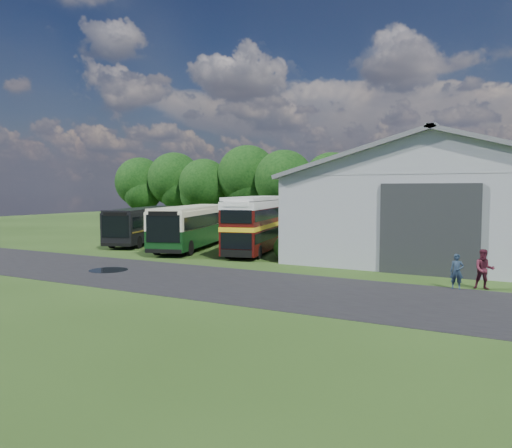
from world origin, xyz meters
The scene contains 18 objects.
ground centered at (0.00, 0.00, 0.00)m, with size 120.00×120.00×0.00m, color #1F3611.
asphalt_road centered at (3.00, -3.00, 0.00)m, with size 60.00×8.00×0.02m, color black.
puddle centered at (-1.50, -3.00, 0.00)m, with size 2.20×2.20×0.01m, color black.
storage_shed centered at (15.00, 15.98, 4.17)m, with size 18.80×24.80×8.15m.
tree_far_left centered at (-23.00, 24.00, 5.56)m, with size 6.12×6.12×8.64m.
tree_left_a centered at (-18.00, 24.50, 5.87)m, with size 6.46×6.46×9.12m.
tree_left_b centered at (-13.00, 23.50, 5.25)m, with size 5.78×5.78×8.16m.
tree_mid centered at (-8.00, 24.80, 6.18)m, with size 6.80×6.80×9.60m.
tree_right_a centered at (-3.00, 23.80, 5.69)m, with size 6.26×6.26×8.83m.
tree_right_b centered at (2.00, 24.60, 5.44)m, with size 5.98×5.98×8.45m.
shrub_front centered at (5.60, 6.00, 0.00)m, with size 1.70×1.70×1.70m, color #194714.
shrub_mid centered at (5.60, 8.00, 0.00)m, with size 1.60×1.60×1.60m, color #194714.
shrub_back centered at (5.60, 10.00, 0.00)m, with size 1.80×1.80×1.80m, color #194714.
bus_green_single centered at (-3.60, 8.24, 1.78)m, with size 6.09×12.42×3.34m.
bus_maroon_double centered at (2.12, 8.22, 2.07)m, with size 4.53×9.93×4.14m.
bus_dark_single centered at (-9.59, 9.37, 1.63)m, with size 5.90×11.35×3.06m.
visitor_a centered at (16.83, 0.78, 0.83)m, with size 0.60×0.40×1.65m, color #1A293A.
visitor_b centered at (17.96, 1.28, 0.94)m, with size 0.91×0.71×1.88m, color #461623.
Camera 1 is at (19.59, -23.97, 4.68)m, focal length 35.00 mm.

